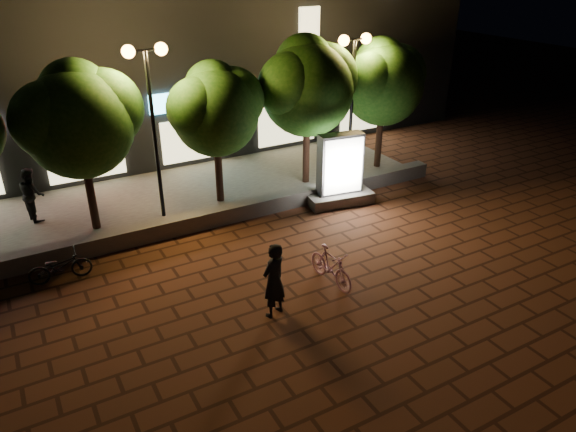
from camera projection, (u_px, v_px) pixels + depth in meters
ground at (286, 286)px, 13.29m from camera, size 80.00×80.00×0.00m
retaining_wall at (223, 215)px, 16.30m from camera, size 16.00×0.45×0.50m
sidewalk at (195, 192)px, 18.35m from camera, size 16.00×5.00×0.08m
building_block at (128, 21)px, 21.22m from camera, size 28.00×8.12×11.30m
tree_left at (79, 117)px, 14.52m from camera, size 3.60×3.00×4.89m
tree_mid at (216, 106)px, 16.37m from camera, size 3.24×2.70×4.50m
tree_right at (308, 83)px, 17.66m from camera, size 3.72×3.10×5.07m
tree_far_right at (384, 79)px, 19.15m from camera, size 3.48×2.90×4.76m
street_lamp_left at (149, 89)px, 14.91m from camera, size 1.26×0.36×5.18m
street_lamp_right at (353, 70)px, 18.03m from camera, size 1.26×0.36×4.98m
ad_kiosk at (339, 176)px, 17.32m from camera, size 2.31×1.39×2.35m
scooter_pink at (331, 266)px, 13.19m from camera, size 0.58×1.64×0.97m
rider at (274, 280)px, 11.85m from camera, size 0.78×0.66×1.83m
scooter_parked at (60, 267)px, 13.34m from camera, size 1.55×0.64×0.80m
pedestrian at (32, 194)px, 16.09m from camera, size 0.80×0.93×1.66m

